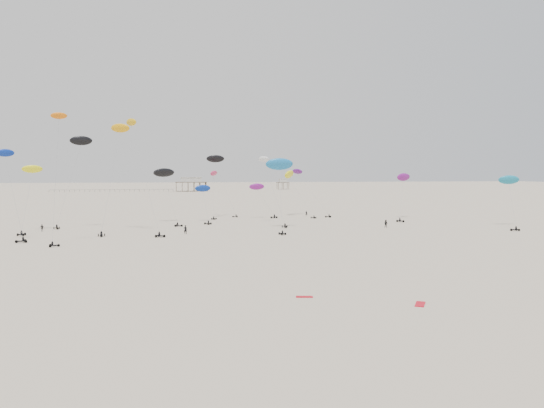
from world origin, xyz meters
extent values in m
plane|color=beige|center=(0.00, 200.00, 0.00)|extent=(900.00, 900.00, 0.00)
cube|color=brown|center=(-10.00, 350.00, 6.15)|extent=(21.00, 13.00, 0.30)
cube|color=silver|center=(-10.00, 350.00, 7.90)|extent=(14.00, 8.40, 3.20)
cube|color=#B2B2AD|center=(-10.00, 350.00, 9.65)|extent=(15.00, 9.00, 0.30)
cube|color=brown|center=(60.00, 380.00, 5.15)|extent=(9.00, 7.00, 0.30)
cube|color=silver|center=(60.00, 380.00, 6.50)|extent=(5.60, 4.20, 2.40)
cube|color=#B2B2AD|center=(60.00, 380.00, 7.85)|extent=(6.00, 4.50, 0.30)
cube|color=black|center=(-62.00, 350.00, 1.45)|extent=(80.00, 0.10, 0.10)
cylinder|color=gray|center=(-32.87, 103.70, 11.68)|extent=(0.03, 0.03, 25.23)
ellipsoid|color=#EFA50C|center=(-31.42, 109.90, 23.44)|extent=(5.14, 3.85, 2.40)
cylinder|color=gray|center=(-49.68, 92.27, 8.64)|extent=(0.03, 0.03, 16.57)
ellipsoid|color=#0B2995|center=(-51.53, 94.15, 17.12)|extent=(3.58, 2.31, 1.63)
cylinder|color=gray|center=(5.32, 115.36, 8.46)|extent=(0.03, 0.03, 21.71)
ellipsoid|color=silver|center=(3.90, 122.85, 16.81)|extent=(3.14, 3.43, 1.69)
cylinder|color=gray|center=(43.07, 122.86, 5.87)|extent=(0.03, 0.03, 17.14)
ellipsoid|color=#7C167D|center=(46.14, 129.04, 11.89)|extent=(5.47, 3.73, 2.51)
cylinder|color=gray|center=(-8.43, 136.08, 6.46)|extent=(0.03, 0.03, 13.57)
ellipsoid|color=#D23163|center=(-8.21, 139.50, 13.00)|extent=(3.34, 4.09, 1.91)
cylinder|color=gray|center=(-43.99, 115.85, 10.37)|extent=(0.03, 0.03, 20.24)
ellipsoid|color=black|center=(-41.41, 117.69, 20.91)|extent=(5.43, 2.72, 2.52)
cylinder|color=gray|center=(-25.45, 100.43, 12.31)|extent=(0.03, 0.03, 26.85)
ellipsoid|color=gold|center=(-28.67, 106.51, 24.52)|extent=(3.28, 3.83, 1.84)
cylinder|color=gray|center=(17.36, 136.80, 6.06)|extent=(0.03, 0.03, 16.01)
ellipsoid|color=yellow|center=(14.86, 142.11, 12.63)|extent=(5.51, 6.75, 3.12)
cylinder|color=gray|center=(21.59, 139.64, 6.72)|extent=(0.03, 0.03, 18.13)
ellipsoid|color=#5D1782|center=(18.21, 145.48, 13.54)|extent=(3.88, 4.69, 2.12)
cylinder|color=gray|center=(-4.72, 141.09, 8.48)|extent=(0.03, 0.03, 17.15)
ellipsoid|color=black|center=(-7.49, 143.01, 17.32)|extent=(5.37, 2.20, 2.67)
cylinder|color=gray|center=(-40.49, 86.28, 12.06)|extent=(0.03, 0.03, 23.45)
ellipsoid|color=orange|center=(-40.37, 89.16, 23.95)|extent=(3.14, 1.80, 1.47)
cylinder|color=gray|center=(6.29, 134.81, 4.54)|extent=(0.03, 0.03, 9.05)
ellipsoid|color=#88198A|center=(3.88, 135.46, 9.13)|extent=(4.72, 2.40, 2.26)
cylinder|color=gray|center=(59.93, 97.97, 5.62)|extent=(0.03, 0.03, 16.21)
ellipsoid|color=teal|center=(62.87, 103.73, 11.45)|extent=(5.52, 2.90, 2.59)
cylinder|color=gray|center=(-20.41, 121.55, 6.44)|extent=(0.03, 0.03, 17.62)
ellipsoid|color=black|center=(-22.25, 128.01, 13.21)|extent=(6.43, 4.63, 2.95)
cylinder|color=gray|center=(4.30, 101.23, 7.36)|extent=(0.03, 0.03, 19.74)
ellipsoid|color=#1975BD|center=(5.40, 108.40, 15.27)|extent=(6.91, 3.07, 3.36)
cylinder|color=gray|center=(-51.18, 107.49, 7.03)|extent=(0.03, 0.03, 16.68)
ellipsoid|color=#FFFC15|center=(-51.43, 113.01, 14.08)|extent=(4.80, 2.96, 2.24)
cylinder|color=gray|center=(-11.57, 123.73, 4.44)|extent=(0.03, 0.03, 12.19)
ellipsoid|color=#0B2F9B|center=(-11.96, 128.54, 8.95)|extent=(4.61, 2.56, 2.15)
imported|color=black|center=(-17.06, 99.24, 0.00)|extent=(0.92, 0.72, 2.25)
imported|color=black|center=(30.84, 104.31, 0.00)|extent=(1.21, 1.15, 2.18)
imported|color=black|center=(-48.90, 109.92, 0.00)|extent=(1.15, 0.69, 1.87)
imported|color=black|center=(19.70, 139.54, 0.00)|extent=(0.75, 0.57, 1.87)
cube|color=red|center=(5.66, 33.40, 0.00)|extent=(1.89, 2.35, 0.08)
cube|color=red|center=(-5.19, 38.55, 0.00)|extent=(1.90, 1.05, 0.07)
camera|label=1|loc=(-18.41, -16.24, 13.51)|focal=35.00mm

